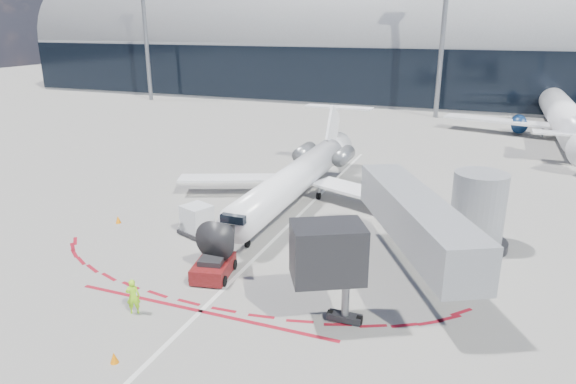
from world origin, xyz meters
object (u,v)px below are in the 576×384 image
at_px(regional_jet, 298,176).
at_px(ramp_worker, 133,296).
at_px(pushback_tug, 213,268).
at_px(uld_container, 197,220).

xyz_separation_m(regional_jet, ramp_worker, (-1.81, -17.99, -1.20)).
xyz_separation_m(pushback_tug, ramp_worker, (-1.72, -4.71, 0.37)).
bearing_deg(pushback_tug, regional_jet, 78.50).
height_order(regional_jet, uld_container, regional_jet).
bearing_deg(pushback_tug, ramp_worker, -121.13).
relative_size(regional_jet, pushback_tug, 5.30).
distance_m(pushback_tug, uld_container, 6.23).
relative_size(ramp_worker, uld_container, 0.68).
bearing_deg(uld_container, pushback_tug, -30.27).
bearing_deg(uld_container, regional_jet, 85.86).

